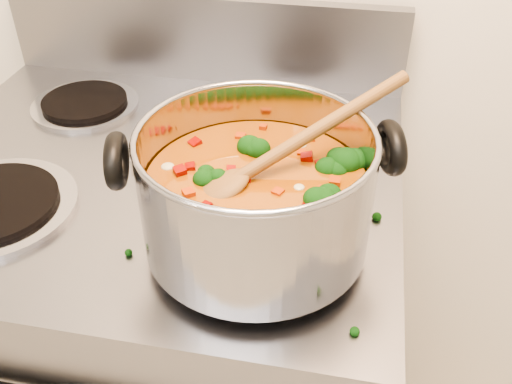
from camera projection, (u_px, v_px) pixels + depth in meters
electric_range at (178, 348)px, 1.16m from camera, size 0.76×0.69×1.08m
stockpot at (256, 194)px, 0.68m from camera, size 0.34×0.28×0.17m
wooden_spoon at (270, 158)px, 0.66m from camera, size 0.25×0.20×0.11m
cooktop_crumbs at (295, 230)px, 0.75m from camera, size 0.34×0.34×0.01m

